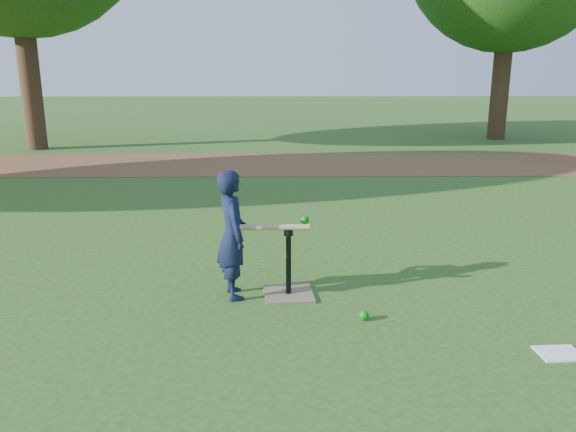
{
  "coord_description": "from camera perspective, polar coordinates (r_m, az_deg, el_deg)",
  "views": [
    {
      "loc": [
        0.17,
        -4.37,
        1.94
      ],
      "look_at": [
        0.25,
        0.59,
        0.65
      ],
      "focal_mm": 35.0,
      "sensor_mm": 36.0,
      "label": 1
    }
  ],
  "objects": [
    {
      "name": "batting_tee",
      "position": [
        5.01,
        0.05,
        -6.86
      ],
      "size": [
        0.47,
        0.47,
        0.61
      ],
      "color": "#776B4C",
      "rests_on": "ground"
    },
    {
      "name": "child",
      "position": [
        4.87,
        -5.66,
        -1.91
      ],
      "size": [
        0.37,
        0.47,
        1.13
      ],
      "primitive_type": "imported",
      "rotation": [
        0.0,
        0.0,
        1.85
      ],
      "color": "#111833",
      "rests_on": "ground"
    },
    {
      "name": "ground",
      "position": [
        4.78,
        -2.89,
        -9.37
      ],
      "size": [
        80.0,
        80.0,
        0.0
      ],
      "primitive_type": "plane",
      "color": "#285116",
      "rests_on": "ground"
    },
    {
      "name": "swing_action",
      "position": [
        4.84,
        -1.09,
        -0.99
      ],
      "size": [
        0.64,
        0.22,
        0.11
      ],
      "color": "tan",
      "rests_on": "ground"
    },
    {
      "name": "wiffle_ball_ground",
      "position": [
        4.6,
        7.73,
        -9.96
      ],
      "size": [
        0.08,
        0.08,
        0.08
      ],
      "primitive_type": "sphere",
      "color": "#0C8713",
      "rests_on": "ground"
    },
    {
      "name": "dirt_strip",
      "position": [
        12.03,
        -1.68,
        5.31
      ],
      "size": [
        24.0,
        3.0,
        0.01
      ],
      "primitive_type": "cube",
      "color": "brown",
      "rests_on": "ground"
    },
    {
      "name": "clipboard",
      "position": [
        4.5,
        25.84,
        -12.45
      ],
      "size": [
        0.31,
        0.24,
        0.01
      ],
      "primitive_type": "cube",
      "rotation": [
        0.0,
        0.0,
        0.04
      ],
      "color": "white",
      "rests_on": "ground"
    }
  ]
}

